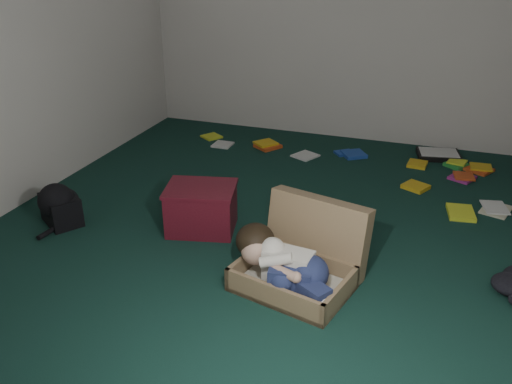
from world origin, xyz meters
The scene contains 11 objects.
floor centered at (0.00, 0.00, 0.00)m, with size 4.50×4.50×0.00m, color #102E26.
wall_back centered at (0.00, 2.25, 1.30)m, with size 4.50×4.50×0.00m, color silver.
wall_front centered at (0.00, -2.25, 1.30)m, with size 4.50×4.50×0.00m, color silver.
wall_left centered at (-2.00, 0.00, 1.30)m, with size 4.50×4.50×0.00m, color silver.
suitcase centered at (0.47, -0.59, 0.15)m, with size 0.83×0.81×0.50m.
person centered at (0.39, -0.75, 0.19)m, with size 0.70×0.48×0.31m.
maroon_bin centered at (-0.41, -0.20, 0.18)m, with size 0.59×0.51×0.35m.
backpack centered at (-1.47, -0.47, 0.12)m, with size 0.41×0.33×0.25m, color black, non-canonical shape.
clothing_pile centered at (1.70, -0.35, 0.07)m, with size 0.44×0.36×0.14m, color black, non-canonical shape.
paper_tray centered at (1.21, 1.95, 0.03)m, with size 0.46×0.38×0.06m.
book_scatter centered at (0.58, 1.47, 0.01)m, with size 3.10×1.30×0.02m.
Camera 1 is at (1.16, -3.46, 1.99)m, focal length 38.00 mm.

